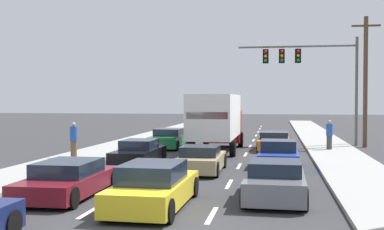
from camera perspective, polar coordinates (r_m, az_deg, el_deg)
ground_plane at (r=36.91m, az=4.35°, el=-3.06°), size 140.00×140.00×0.00m
sidewalk_right at (r=31.95m, az=15.67°, el=-3.75°), size 2.99×80.00×0.14m
sidewalk_left at (r=33.35m, az=-8.10°, el=-3.47°), size 2.99×80.00×0.14m
lane_markings at (r=30.96m, az=3.32°, el=-3.99°), size 3.54×57.00×0.01m
car_green at (r=31.87m, az=-2.72°, el=-2.79°), size 1.97×4.36×1.25m
car_black at (r=24.27m, az=-6.13°, el=-4.34°), size 1.86×4.49×1.16m
car_maroon at (r=16.57m, az=-14.07°, el=-7.22°), size 2.04×4.72×1.14m
box_truck at (r=29.35m, az=2.89°, el=-0.43°), size 2.63×8.69×3.40m
car_tan at (r=21.31m, az=1.04°, el=-5.19°), size 1.85×4.02×1.15m
car_yellow at (r=14.41m, az=-4.43°, el=-8.28°), size 1.96×4.64×1.31m
car_orange at (r=30.94m, az=9.41°, el=-3.01°), size 1.99×4.40×1.15m
car_blue at (r=23.08m, az=9.91°, el=-4.58°), size 1.91×4.14×1.27m
car_gray at (r=15.74m, az=9.56°, el=-7.57°), size 1.96×4.13×1.22m
traffic_signal_mast at (r=34.92m, az=12.60°, el=5.80°), size 8.08×0.69×7.35m
utility_pole_mid at (r=34.14m, az=19.35°, el=3.82°), size 1.80×0.28×8.51m
pedestrian_near_corner at (r=26.22m, az=-13.47°, el=-2.79°), size 0.38×0.38×1.81m
pedestrian_mid_block at (r=30.75m, az=15.54°, el=-2.21°), size 0.38×0.38×1.74m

